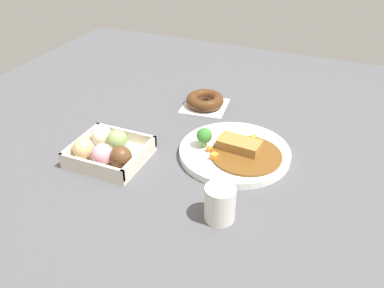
{
  "coord_description": "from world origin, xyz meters",
  "views": [
    {
      "loc": [
        0.36,
        -0.82,
        0.59
      ],
      "look_at": [
        0.02,
        -0.02,
        0.03
      ],
      "focal_mm": 38.57,
      "sensor_mm": 36.0,
      "label": 1
    }
  ],
  "objects_px": {
    "donut_box": "(107,150)",
    "chocolate_ring_donut": "(205,101)",
    "coffee_mug": "(220,203)",
    "curry_plate": "(235,151)"
  },
  "relations": [
    {
      "from": "curry_plate",
      "to": "donut_box",
      "type": "relative_size",
      "value": 1.58
    },
    {
      "from": "curry_plate",
      "to": "chocolate_ring_donut",
      "type": "xyz_separation_m",
      "value": [
        -0.17,
        0.22,
        0.0
      ]
    },
    {
      "from": "curry_plate",
      "to": "chocolate_ring_donut",
      "type": "height_order",
      "value": "curry_plate"
    },
    {
      "from": "donut_box",
      "to": "coffee_mug",
      "type": "relative_size",
      "value": 2.26
    },
    {
      "from": "curry_plate",
      "to": "donut_box",
      "type": "height_order",
      "value": "curry_plate"
    },
    {
      "from": "curry_plate",
      "to": "donut_box",
      "type": "bearing_deg",
      "value": -154.19
    },
    {
      "from": "donut_box",
      "to": "chocolate_ring_donut",
      "type": "distance_m",
      "value": 0.38
    },
    {
      "from": "donut_box",
      "to": "chocolate_ring_donut",
      "type": "height_order",
      "value": "donut_box"
    },
    {
      "from": "donut_box",
      "to": "curry_plate",
      "type": "bearing_deg",
      "value": 25.81
    },
    {
      "from": "chocolate_ring_donut",
      "to": "donut_box",
      "type": "bearing_deg",
      "value": -107.6
    }
  ]
}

